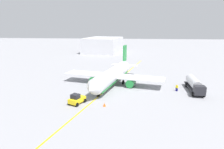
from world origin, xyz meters
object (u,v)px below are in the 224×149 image
at_px(pushback_tug, 77,99).
at_px(refueling_worker, 177,88).
at_px(airplane, 113,75).
at_px(safety_cone_nose, 104,105).
at_px(fuel_tanker, 195,84).

distance_m(pushback_tug, refueling_worker, 24.78).
xyz_separation_m(airplane, refueling_worker, (3.81, 16.38, -1.86)).
height_order(airplane, refueling_worker, airplane).
height_order(pushback_tug, safety_cone_nose, pushback_tug).
bearing_deg(refueling_worker, airplane, -103.09).
height_order(pushback_tug, refueling_worker, pushback_tug).
distance_m(refueling_worker, safety_cone_nose, 20.06).
bearing_deg(safety_cone_nose, airplane, 179.75).
relative_size(pushback_tug, safety_cone_nose, 6.20).
xyz_separation_m(pushback_tug, safety_cone_nose, (0.75, 5.89, -0.68)).
bearing_deg(refueling_worker, safety_cone_nose, -55.10).
bearing_deg(pushback_tug, safety_cone_nose, 82.79).
height_order(airplane, pushback_tug, airplane).
bearing_deg(pushback_tug, refueling_worker, 115.66).
bearing_deg(fuel_tanker, safety_cone_nose, -59.97).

